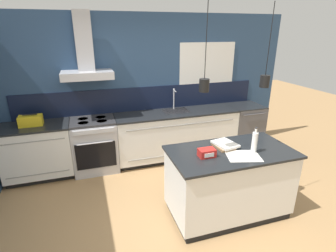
{
  "coord_description": "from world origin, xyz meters",
  "views": [
    {
      "loc": [
        -1.01,
        -2.61,
        2.32
      ],
      "look_at": [
        0.04,
        0.66,
        1.05
      ],
      "focal_mm": 28.0,
      "sensor_mm": 36.0,
      "label": 1
    }
  ],
  "objects_px": {
    "dishwasher": "(243,127)",
    "bottle_on_island": "(255,142)",
    "oven_range": "(95,145)",
    "red_supply_box": "(207,153)",
    "book_stack": "(224,145)",
    "yellow_toolbox": "(31,121)"
  },
  "relations": [
    {
      "from": "dishwasher",
      "to": "bottle_on_island",
      "type": "xyz_separation_m",
      "value": [
        -1.12,
        -1.87,
        0.59
      ]
    },
    {
      "from": "oven_range",
      "to": "bottle_on_island",
      "type": "distance_m",
      "value": 2.67
    },
    {
      "from": "bottle_on_island",
      "to": "red_supply_box",
      "type": "distance_m",
      "value": 0.6
    },
    {
      "from": "dishwasher",
      "to": "book_stack",
      "type": "bearing_deg",
      "value": -130.4
    },
    {
      "from": "bottle_on_island",
      "to": "oven_range",
      "type": "bearing_deg",
      "value": 134.18
    },
    {
      "from": "dishwasher",
      "to": "book_stack",
      "type": "height_order",
      "value": "book_stack"
    },
    {
      "from": "red_supply_box",
      "to": "bottle_on_island",
      "type": "bearing_deg",
      "value": -7.12
    },
    {
      "from": "oven_range",
      "to": "bottle_on_island",
      "type": "bearing_deg",
      "value": -45.82
    },
    {
      "from": "bottle_on_island",
      "to": "yellow_toolbox",
      "type": "relative_size",
      "value": 0.96
    },
    {
      "from": "oven_range",
      "to": "yellow_toolbox",
      "type": "xyz_separation_m",
      "value": [
        -0.91,
        0.0,
        0.54
      ]
    },
    {
      "from": "dishwasher",
      "to": "red_supply_box",
      "type": "bearing_deg",
      "value": -133.6
    },
    {
      "from": "oven_range",
      "to": "dishwasher",
      "type": "height_order",
      "value": "same"
    },
    {
      "from": "dishwasher",
      "to": "yellow_toolbox",
      "type": "bearing_deg",
      "value": 180.0
    },
    {
      "from": "oven_range",
      "to": "book_stack",
      "type": "bearing_deg",
      "value": -46.26
    },
    {
      "from": "oven_range",
      "to": "book_stack",
      "type": "relative_size",
      "value": 2.63
    },
    {
      "from": "bottle_on_island",
      "to": "red_supply_box",
      "type": "xyz_separation_m",
      "value": [
        -0.59,
        0.07,
        -0.09
      ]
    },
    {
      "from": "red_supply_box",
      "to": "yellow_toolbox",
      "type": "height_order",
      "value": "yellow_toolbox"
    },
    {
      "from": "oven_range",
      "to": "dishwasher",
      "type": "distance_m",
      "value": 2.94
    },
    {
      "from": "dishwasher",
      "to": "bottle_on_island",
      "type": "distance_m",
      "value": 2.26
    },
    {
      "from": "book_stack",
      "to": "oven_range",
      "type": "bearing_deg",
      "value": 133.74
    },
    {
      "from": "bottle_on_island",
      "to": "book_stack",
      "type": "distance_m",
      "value": 0.38
    },
    {
      "from": "bottle_on_island",
      "to": "book_stack",
      "type": "bearing_deg",
      "value": 136.91
    }
  ]
}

